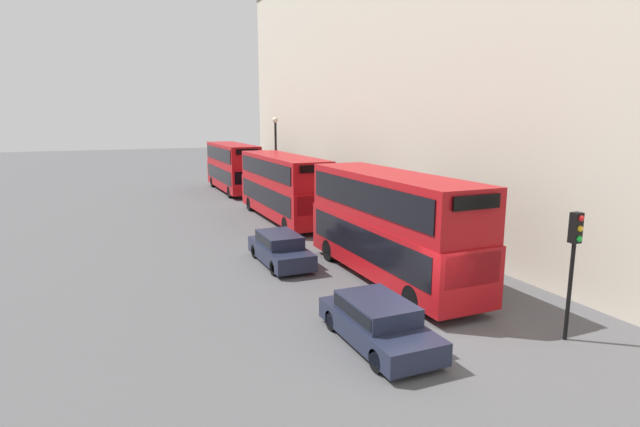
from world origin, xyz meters
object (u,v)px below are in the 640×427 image
object	(u,v)px
bus_second_in_queue	(283,185)
bus_third_in_queue	(233,165)
car_hatchback	(280,248)
bus_leading	(390,222)
traffic_light	(574,249)
car_dark_sedan	(377,321)

from	to	relation	value
bus_second_in_queue	bus_third_in_queue	size ratio (longest dim) A/B	1.06
bus_second_in_queue	car_hatchback	size ratio (longest dim) A/B	2.41
bus_leading	car_hatchback	distance (m)	5.45
bus_leading	bus_third_in_queue	world-z (taller)	bus_leading
bus_leading	bus_third_in_queue	xyz separation A→B (m)	(-0.00, 27.08, -0.08)
bus_leading	traffic_light	distance (m)	7.30
bus_third_in_queue	car_hatchback	size ratio (longest dim) A/B	2.27
car_dark_sedan	bus_leading	bearing A→B (deg)	55.83
bus_second_in_queue	bus_third_in_queue	xyz separation A→B (m)	(0.00, 13.76, 0.03)
bus_second_in_queue	car_dark_sedan	xyz separation A→B (m)	(-3.40, -18.33, -1.60)
car_hatchback	car_dark_sedan	bearing A→B (deg)	-90.00
car_dark_sedan	traffic_light	distance (m)	6.09
bus_second_in_queue	car_hatchback	world-z (taller)	bus_second_in_queue
bus_third_in_queue	traffic_light	bearing A→B (deg)	-86.73
bus_third_in_queue	traffic_light	distance (m)	34.17
traffic_light	car_hatchback	bearing A→B (deg)	116.05
bus_leading	bus_second_in_queue	xyz separation A→B (m)	(-0.00, 13.32, -0.11)
bus_second_in_queue	bus_leading	bearing A→B (deg)	-90.00
bus_third_in_queue	traffic_light	world-z (taller)	bus_third_in_queue
bus_second_in_queue	traffic_light	distance (m)	20.45
car_dark_sedan	car_hatchback	size ratio (longest dim) A/B	0.98
car_hatchback	traffic_light	world-z (taller)	traffic_light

